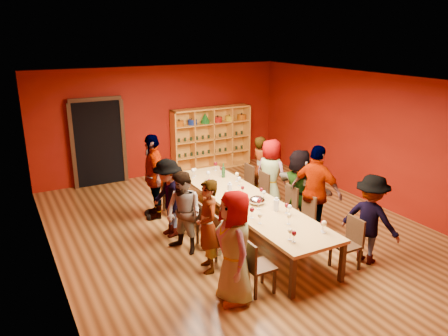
# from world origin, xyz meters

# --- Properties ---
(room_shell) EXTENTS (7.10, 9.10, 3.04)m
(room_shell) POSITION_xyz_m (0.00, 0.00, 1.50)
(room_shell) COLOR #593517
(room_shell) RESTS_ON ground
(tasting_table) EXTENTS (1.10, 4.50, 0.75)m
(tasting_table) POSITION_xyz_m (0.00, 0.00, 0.70)
(tasting_table) COLOR #B08949
(tasting_table) RESTS_ON ground
(doorway) EXTENTS (1.40, 0.17, 2.30)m
(doorway) POSITION_xyz_m (-1.80, 4.43, 1.12)
(doorway) COLOR black
(doorway) RESTS_ON ground
(shelving_unit) EXTENTS (2.40, 0.40, 1.80)m
(shelving_unit) POSITION_xyz_m (1.40, 4.32, 0.98)
(shelving_unit) COLOR gold
(shelving_unit) RESTS_ON ground
(chair_person_left_0) EXTENTS (0.42, 0.42, 0.89)m
(chair_person_left_0) POSITION_xyz_m (-0.91, -1.78, 0.50)
(chair_person_left_0) COLOR black
(chair_person_left_0) RESTS_ON ground
(person_left_0) EXTENTS (0.60, 0.92, 1.74)m
(person_left_0) POSITION_xyz_m (-1.27, -1.78, 0.87)
(person_left_0) COLOR #C48390
(person_left_0) RESTS_ON ground
(chair_person_left_1) EXTENTS (0.42, 0.42, 0.89)m
(chair_person_left_1) POSITION_xyz_m (-0.91, -0.82, 0.50)
(chair_person_left_1) COLOR black
(chair_person_left_1) RESTS_ON ground
(person_left_1) EXTENTS (0.53, 0.65, 1.60)m
(person_left_1) POSITION_xyz_m (-1.24, -0.82, 0.80)
(person_left_1) COLOR silver
(person_left_1) RESTS_ON ground
(chair_person_left_2) EXTENTS (0.42, 0.42, 0.89)m
(chair_person_left_2) POSITION_xyz_m (-0.91, -0.05, 0.50)
(chair_person_left_2) COLOR black
(chair_person_left_2) RESTS_ON ground
(person_left_2) EXTENTS (0.66, 0.84, 1.52)m
(person_left_2) POSITION_xyz_m (-1.34, -0.05, 0.76)
(person_left_2) COLOR #49494E
(person_left_2) RESTS_ON ground
(chair_person_left_3) EXTENTS (0.42, 0.42, 0.89)m
(chair_person_left_3) POSITION_xyz_m (-0.91, 0.72, 0.50)
(chair_person_left_3) COLOR black
(chair_person_left_3) RESTS_ON ground
(person_left_3) EXTENTS (0.53, 1.05, 1.57)m
(person_left_3) POSITION_xyz_m (-1.33, 0.72, 0.78)
(person_left_3) COLOR beige
(person_left_3) RESTS_ON ground
(chair_person_left_4) EXTENTS (0.42, 0.42, 0.89)m
(chair_person_left_4) POSITION_xyz_m (-0.91, 1.73, 0.50)
(chair_person_left_4) COLOR black
(chair_person_left_4) RESTS_ON ground
(person_left_4) EXTENTS (0.66, 1.14, 1.84)m
(person_left_4) POSITION_xyz_m (-1.27, 1.73, 0.92)
(person_left_4) COLOR pink
(person_left_4) RESTS_ON ground
(chair_person_right_0) EXTENTS (0.42, 0.42, 0.89)m
(chair_person_right_0) POSITION_xyz_m (0.91, -1.88, 0.50)
(chair_person_right_0) COLOR black
(chair_person_right_0) RESTS_ON ground
(person_right_0) EXTENTS (0.77, 1.11, 1.59)m
(person_right_0) POSITION_xyz_m (1.35, -1.88, 0.79)
(person_right_0) COLOR #5573B0
(person_right_0) RESTS_ON ground
(chair_person_right_1) EXTENTS (0.42, 0.42, 0.89)m
(chair_person_right_1) POSITION_xyz_m (0.91, -0.65, 0.50)
(chair_person_right_1) COLOR black
(chair_person_right_1) RESTS_ON ground
(person_right_1) EXTENTS (0.84, 1.18, 1.84)m
(person_right_1) POSITION_xyz_m (1.17, -0.65, 0.92)
(person_right_1) COLOR pink
(person_right_1) RESTS_ON ground
(chair_person_right_2) EXTENTS (0.42, 0.42, 0.89)m
(chair_person_right_2) POSITION_xyz_m (0.91, -0.09, 0.50)
(chair_person_right_2) COLOR black
(chair_person_right_2) RESTS_ON ground
(person_right_2) EXTENTS (0.55, 1.54, 1.63)m
(person_right_2) POSITION_xyz_m (1.19, -0.09, 0.82)
(person_right_2) COLOR #525258
(person_right_2) RESTS_ON ground
(chair_person_right_3) EXTENTS (0.42, 0.42, 0.89)m
(chair_person_right_3) POSITION_xyz_m (0.91, 0.92, 0.50)
(chair_person_right_3) COLOR black
(chair_person_right_3) RESTS_ON ground
(person_right_3) EXTENTS (0.69, 0.89, 1.61)m
(person_right_3) POSITION_xyz_m (1.19, 0.92, 0.81)
(person_right_3) COLOR #C88691
(person_right_3) RESTS_ON ground
(chair_person_right_4) EXTENTS (0.42, 0.42, 0.89)m
(chair_person_right_4) POSITION_xyz_m (0.91, 1.56, 0.50)
(chair_person_right_4) COLOR black
(chair_person_right_4) RESTS_ON ground
(person_right_4) EXTENTS (0.45, 0.59, 1.53)m
(person_right_4) POSITION_xyz_m (1.33, 1.56, 0.77)
(person_right_4) COLOR silver
(person_right_4) RESTS_ON ground
(wine_glass_0) EXTENTS (0.09, 0.09, 0.22)m
(wine_glass_0) POSITION_xyz_m (-0.36, 0.89, 0.91)
(wine_glass_0) COLOR silver
(wine_glass_0) RESTS_ON tasting_table
(wine_glass_1) EXTENTS (0.08, 0.08, 0.19)m
(wine_glass_1) POSITION_xyz_m (0.30, -0.15, 0.89)
(wine_glass_1) COLOR silver
(wine_glass_1) RESTS_ON tasting_table
(wine_glass_2) EXTENTS (0.08, 0.08, 0.19)m
(wine_glass_2) POSITION_xyz_m (-0.27, 1.80, 0.89)
(wine_glass_2) COLOR silver
(wine_glass_2) RESTS_ON tasting_table
(wine_glass_3) EXTENTS (0.08, 0.08, 0.19)m
(wine_glass_3) POSITION_xyz_m (0.34, -0.00, 0.89)
(wine_glass_3) COLOR silver
(wine_glass_3) RESTS_ON tasting_table
(wine_glass_4) EXTENTS (0.07, 0.07, 0.18)m
(wine_glass_4) POSITION_xyz_m (0.08, 0.29, 0.88)
(wine_glass_4) COLOR silver
(wine_glass_4) RESTS_ON tasting_table
(wine_glass_5) EXTENTS (0.08, 0.08, 0.21)m
(wine_glass_5) POSITION_xyz_m (0.33, 1.94, 0.90)
(wine_glass_5) COLOR silver
(wine_glass_5) RESTS_ON tasting_table
(wine_glass_6) EXTENTS (0.08, 0.08, 0.19)m
(wine_glass_6) POSITION_xyz_m (0.37, -1.78, 0.89)
(wine_glass_6) COLOR silver
(wine_glass_6) RESTS_ON tasting_table
(wine_glass_7) EXTENTS (0.08, 0.08, 0.19)m
(wine_glass_7) POSITION_xyz_m (-0.27, 0.76, 0.89)
(wine_glass_7) COLOR silver
(wine_glass_7) RESTS_ON tasting_table
(wine_glass_8) EXTENTS (0.08, 0.08, 0.21)m
(wine_glass_8) POSITION_xyz_m (0.05, -1.30, 0.90)
(wine_glass_8) COLOR silver
(wine_glass_8) RESTS_ON tasting_table
(wine_glass_9) EXTENTS (0.08, 0.08, 0.20)m
(wine_glass_9) POSITION_xyz_m (-0.28, -1.78, 0.90)
(wine_glass_9) COLOR silver
(wine_glass_9) RESTS_ON tasting_table
(wine_glass_10) EXTENTS (0.07, 0.07, 0.18)m
(wine_glass_10) POSITION_xyz_m (0.31, 1.62, 0.88)
(wine_glass_10) COLOR silver
(wine_glass_10) RESTS_ON tasting_table
(wine_glass_11) EXTENTS (0.09, 0.09, 0.21)m
(wine_glass_11) POSITION_xyz_m (0.38, 1.03, 0.90)
(wine_glass_11) COLOR silver
(wine_glass_11) RESTS_ON tasting_table
(wine_glass_12) EXTENTS (0.09, 0.09, 0.22)m
(wine_glass_12) POSITION_xyz_m (0.35, -1.84, 0.91)
(wine_glass_12) COLOR silver
(wine_glass_12) RESTS_ON tasting_table
(wine_glass_13) EXTENTS (0.08, 0.08, 0.20)m
(wine_glass_13) POSITION_xyz_m (0.30, -0.99, 0.89)
(wine_glass_13) COLOR silver
(wine_glass_13) RESTS_ON tasting_table
(wine_glass_14) EXTENTS (0.09, 0.09, 0.21)m
(wine_glass_14) POSITION_xyz_m (-0.04, -0.50, 0.90)
(wine_glass_14) COLOR silver
(wine_glass_14) RESTS_ON tasting_table
(wine_glass_15) EXTENTS (0.09, 0.09, 0.21)m
(wine_glass_15) POSITION_xyz_m (-0.14, 1.39, 0.90)
(wine_glass_15) COLOR silver
(wine_glass_15) RESTS_ON tasting_table
(wine_glass_16) EXTENTS (0.08, 0.08, 0.19)m
(wine_glass_16) POSITION_xyz_m (-0.36, -0.12, 0.89)
(wine_glass_16) COLOR silver
(wine_glass_16) RESTS_ON tasting_table
(wine_glass_17) EXTENTS (0.08, 0.08, 0.20)m
(wine_glass_17) POSITION_xyz_m (-0.36, -1.05, 0.89)
(wine_glass_17) COLOR silver
(wine_glass_17) RESTS_ON tasting_table
(wine_glass_18) EXTENTS (0.08, 0.08, 0.20)m
(wine_glass_18) POSITION_xyz_m (0.28, 0.76, 0.89)
(wine_glass_18) COLOR silver
(wine_glass_18) RESTS_ON tasting_table
(wine_glass_19) EXTENTS (0.08, 0.08, 0.19)m
(wine_glass_19) POSITION_xyz_m (-0.27, -1.87, 0.89)
(wine_glass_19) COLOR silver
(wine_glass_19) RESTS_ON tasting_table
(wine_glass_20) EXTENTS (0.08, 0.08, 0.21)m
(wine_glass_20) POSITION_xyz_m (-0.36, -0.79, 0.90)
(wine_glass_20) COLOR silver
(wine_glass_20) RESTS_ON tasting_table
(wine_glass_21) EXTENTS (0.08, 0.08, 0.20)m
(wine_glass_21) POSITION_xyz_m (0.30, -0.90, 0.89)
(wine_glass_21) COLOR silver
(wine_glass_21) RESTS_ON tasting_table
(wine_glass_22) EXTENTS (0.09, 0.09, 0.22)m
(wine_glass_22) POSITION_xyz_m (-0.36, 1.70, 0.91)
(wine_glass_22) COLOR silver
(wine_glass_22) RESTS_ON tasting_table
(wine_glass_23) EXTENTS (0.08, 0.08, 0.21)m
(wine_glass_23) POSITION_xyz_m (-0.35, 0.13, 0.90)
(wine_glass_23) COLOR silver
(wine_glass_23) RESTS_ON tasting_table
(spittoon_bowl) EXTENTS (0.30, 0.30, 0.17)m
(spittoon_bowl) POSITION_xyz_m (0.07, -0.28, 0.82)
(spittoon_bowl) COLOR #B4B6BC
(spittoon_bowl) RESTS_ON tasting_table
(carafe_a) EXTENTS (0.12, 0.12, 0.25)m
(carafe_a) POSITION_xyz_m (-0.14, 0.42, 0.86)
(carafe_a) COLOR silver
(carafe_a) RESTS_ON tasting_table
(carafe_b) EXTENTS (0.10, 0.10, 0.25)m
(carafe_b) POSITION_xyz_m (0.20, -0.72, 0.86)
(carafe_b) COLOR silver
(carafe_b) RESTS_ON tasting_table
(wine_bottle) EXTENTS (0.11, 0.11, 0.33)m
(wine_bottle) POSITION_xyz_m (0.25, 1.41, 0.87)
(wine_bottle) COLOR #153A1B
(wine_bottle) RESTS_ON tasting_table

